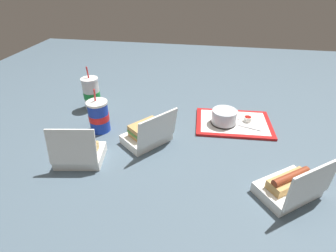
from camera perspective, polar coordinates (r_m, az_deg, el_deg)
name	(u,v)px	position (r m, az deg, el deg)	size (l,w,h in m)	color
ground_plane	(177,136)	(1.24, 1.93, -2.08)	(3.20, 3.20, 0.00)	#4C6070
food_tray	(233,123)	(1.36, 14.05, 0.65)	(0.38, 0.28, 0.01)	red
cake_container	(224,117)	(1.32, 12.09, 1.89)	(0.12, 0.12, 0.07)	black
ketchup_cup	(248,119)	(1.37, 16.93, 1.51)	(0.04, 0.04, 0.02)	white
napkin_stack	(229,114)	(1.41, 13.23, 2.47)	(0.10, 0.10, 0.00)	white
plastic_fork	(250,128)	(1.32, 17.38, -0.33)	(0.11, 0.01, 0.01)	white
clamshell_hotdog_front	(79,153)	(1.12, -18.71, -5.51)	(0.20, 0.18, 0.18)	white
clamshell_sandwich_back	(147,134)	(1.17, -4.51, -1.71)	(0.26, 0.26, 0.18)	white
clamshell_hotdog_center	(290,187)	(1.01, 25.08, -11.84)	(0.25, 0.24, 0.17)	white
soda_cup_front	(92,93)	(1.50, -16.29, 6.83)	(0.09, 0.09, 0.23)	white
soda_cup_center	(99,116)	(1.28, -14.82, 2.07)	(0.10, 0.10, 0.21)	#1938B7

